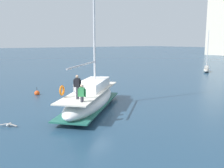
{
  "coord_description": "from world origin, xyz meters",
  "views": [
    {
      "loc": [
        15.53,
        -9.08,
        5.17
      ],
      "look_at": [
        -0.77,
        2.43,
        1.8
      ],
      "focal_mm": 40.4,
      "sensor_mm": 36.0,
      "label": 1
    }
  ],
  "objects": [
    {
      "name": "moored_sloop_near",
      "position": [
        -10.27,
        29.05,
        0.49
      ],
      "size": [
        2.92,
        3.91,
        7.11
      ],
      "color": "#B7B2A8",
      "rests_on": "ground"
    },
    {
      "name": "ground_plane",
      "position": [
        0.0,
        0.0,
        0.0
      ],
      "size": [
        400.0,
        400.0,
        0.0
      ],
      "primitive_type": "plane",
      "color": "navy"
    },
    {
      "name": "mooring_buoy",
      "position": [
        -8.55,
        -1.11,
        0.16
      ],
      "size": [
        0.52,
        0.52,
        0.86
      ],
      "color": "#EA4C19",
      "rests_on": "ground"
    },
    {
      "name": "main_sailboat",
      "position": [
        -0.82,
        0.49,
        0.9
      ],
      "size": [
        8.27,
        8.69,
        12.0
      ],
      "color": "white",
      "rests_on": "ground"
    },
    {
      "name": "seagull",
      "position": [
        -0.23,
        -5.73,
        0.14
      ],
      "size": [
        0.94,
        0.87,
        0.17
      ],
      "color": "silver",
      "rests_on": "ground"
    }
  ]
}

